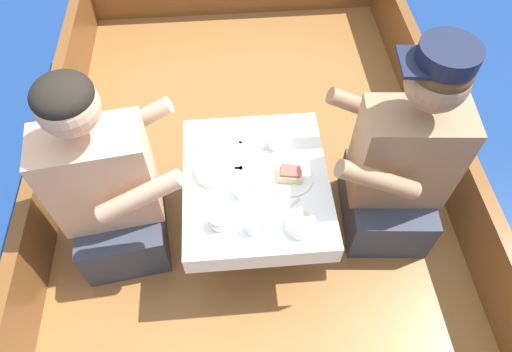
{
  "coord_description": "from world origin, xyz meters",
  "views": [
    {
      "loc": [
        -0.09,
        -1.06,
        2.25
      ],
      "look_at": [
        0.0,
        0.01,
        0.73
      ],
      "focal_mm": 32.0,
      "sensor_mm": 36.0,
      "label": 1
    }
  ],
  "objects_px": {
    "person_starboard": "(400,165)",
    "coffee_cup_port": "(276,142)",
    "sandwich": "(290,174)",
    "tin_can": "(218,222)",
    "person_port": "(109,189)",
    "coffee_cup_starboard": "(253,225)",
    "coffee_cup_center": "(242,188)"
  },
  "relations": [
    {
      "from": "sandwich",
      "to": "tin_can",
      "type": "relative_size",
      "value": 1.59
    },
    {
      "from": "sandwich",
      "to": "coffee_cup_center",
      "type": "relative_size",
      "value": 1.14
    },
    {
      "from": "coffee_cup_center",
      "to": "sandwich",
      "type": "bearing_deg",
      "value": 14.72
    },
    {
      "from": "coffee_cup_starboard",
      "to": "tin_can",
      "type": "distance_m",
      "value": 0.13
    },
    {
      "from": "coffee_cup_starboard",
      "to": "coffee_cup_port",
      "type": "bearing_deg",
      "value": 72.04
    },
    {
      "from": "coffee_cup_port",
      "to": "coffee_cup_starboard",
      "type": "xyz_separation_m",
      "value": [
        -0.13,
        -0.4,
        0.01
      ]
    },
    {
      "from": "person_port",
      "to": "tin_can",
      "type": "relative_size",
      "value": 14.79
    },
    {
      "from": "person_starboard",
      "to": "coffee_cup_center",
      "type": "relative_size",
      "value": 11.09
    },
    {
      "from": "person_port",
      "to": "coffee_cup_starboard",
      "type": "xyz_separation_m",
      "value": [
        0.57,
        -0.23,
        0.04
      ]
    },
    {
      "from": "coffee_cup_port",
      "to": "person_starboard",
      "type": "bearing_deg",
      "value": -17.49
    },
    {
      "from": "sandwich",
      "to": "tin_can",
      "type": "bearing_deg",
      "value": -147.18
    },
    {
      "from": "person_starboard",
      "to": "coffee_cup_center",
      "type": "xyz_separation_m",
      "value": [
        -0.66,
        -0.07,
        0.01
      ]
    },
    {
      "from": "person_starboard",
      "to": "coffee_cup_port",
      "type": "distance_m",
      "value": 0.52
    },
    {
      "from": "person_starboard",
      "to": "coffee_cup_starboard",
      "type": "bearing_deg",
      "value": 25.99
    },
    {
      "from": "sandwich",
      "to": "person_port",
      "type": "bearing_deg",
      "value": 179.15
    },
    {
      "from": "coffee_cup_starboard",
      "to": "coffee_cup_center",
      "type": "height_order",
      "value": "same"
    },
    {
      "from": "coffee_cup_port",
      "to": "tin_can",
      "type": "bearing_deg",
      "value": -125.07
    },
    {
      "from": "coffee_cup_center",
      "to": "tin_can",
      "type": "height_order",
      "value": "coffee_cup_center"
    },
    {
      "from": "sandwich",
      "to": "coffee_cup_port",
      "type": "relative_size",
      "value": 1.15
    },
    {
      "from": "sandwich",
      "to": "tin_can",
      "type": "distance_m",
      "value": 0.36
    },
    {
      "from": "tin_can",
      "to": "person_starboard",
      "type": "bearing_deg",
      "value": 15.65
    },
    {
      "from": "person_port",
      "to": "person_starboard",
      "type": "bearing_deg",
      "value": -7.09
    },
    {
      "from": "coffee_cup_starboard",
      "to": "tin_can",
      "type": "xyz_separation_m",
      "value": [
        -0.13,
        0.03,
        -0.0
      ]
    },
    {
      "from": "person_starboard",
      "to": "coffee_cup_starboard",
      "type": "xyz_separation_m",
      "value": [
        -0.63,
        -0.24,
        0.01
      ]
    },
    {
      "from": "person_starboard",
      "to": "coffee_cup_port",
      "type": "height_order",
      "value": "person_starboard"
    },
    {
      "from": "person_port",
      "to": "coffee_cup_center",
      "type": "xyz_separation_m",
      "value": [
        0.54,
        -0.06,
        0.04
      ]
    },
    {
      "from": "person_port",
      "to": "sandwich",
      "type": "height_order",
      "value": "person_port"
    },
    {
      "from": "person_starboard",
      "to": "sandwich",
      "type": "distance_m",
      "value": 0.46
    },
    {
      "from": "person_port",
      "to": "coffee_cup_port",
      "type": "relative_size",
      "value": 10.73
    },
    {
      "from": "coffee_cup_starboard",
      "to": "tin_can",
      "type": "relative_size",
      "value": 1.32
    },
    {
      "from": "coffee_cup_center",
      "to": "coffee_cup_port",
      "type": "bearing_deg",
      "value": 55.06
    },
    {
      "from": "sandwich",
      "to": "coffee_cup_starboard",
      "type": "bearing_deg",
      "value": -127.15
    }
  ]
}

